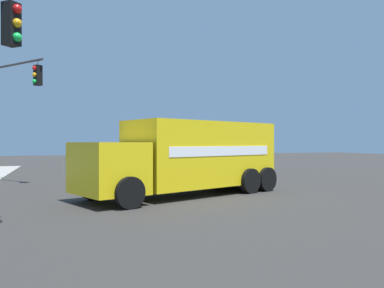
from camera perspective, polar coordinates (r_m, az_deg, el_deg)
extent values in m
plane|color=#33302D|center=(15.32, -2.20, -7.43)|extent=(100.00, 100.00, 0.00)
cube|color=yellow|center=(15.43, 1.51, -1.42)|extent=(4.48, 6.60, 2.49)
cube|color=yellow|center=(13.02, -12.28, -3.49)|extent=(2.93, 2.65, 1.70)
cube|color=black|center=(12.62, -15.70, -2.06)|extent=(1.91, 0.81, 0.88)
cube|color=#B2B2B7|center=(17.65, 8.72, -5.79)|extent=(2.22, 1.03, 0.21)
cube|color=white|center=(14.55, 4.70, -1.03)|extent=(1.91, 4.81, 0.36)
cube|color=white|center=(16.34, -1.34, -0.89)|extent=(1.91, 4.81, 0.36)
cylinder|color=black|center=(12.04, -9.24, -7.13)|extent=(0.63, 1.03, 1.00)
cylinder|color=black|center=(14.20, -14.48, -6.01)|extent=(0.63, 1.03, 1.00)
cylinder|color=black|center=(15.68, 8.59, -5.41)|extent=(0.63, 1.03, 1.00)
cylinder|color=black|center=(17.40, 2.37, -4.85)|extent=(0.63, 1.03, 1.00)
cylinder|color=black|center=(16.49, 10.98, -5.14)|extent=(0.63, 1.03, 1.00)
cylinder|color=black|center=(18.13, 4.81, -4.65)|extent=(0.63, 1.03, 1.00)
cube|color=black|center=(9.75, -25.17, 15.74)|extent=(0.42, 0.42, 0.95)
sphere|color=red|center=(9.70, -24.45, 17.75)|extent=(0.20, 0.20, 0.20)
sphere|color=#EFA314|center=(9.62, -24.44, 15.98)|extent=(0.20, 0.20, 0.20)
sphere|color=#19CC4C|center=(9.54, -24.44, 14.19)|extent=(0.20, 0.20, 0.20)
cylinder|color=#38383D|center=(21.28, -24.67, 10.68)|extent=(3.52, 2.72, 0.12)
cylinder|color=#38383D|center=(19.76, -21.84, 11.12)|extent=(0.03, 0.03, 0.25)
cube|color=black|center=(19.66, -21.84, 9.41)|extent=(0.42, 0.42, 0.95)
sphere|color=red|center=(19.61, -22.28, 10.36)|extent=(0.20, 0.20, 0.20)
sphere|color=#EFA314|center=(19.56, -22.28, 9.47)|extent=(0.20, 0.20, 0.20)
sphere|color=#19CC4C|center=(19.51, -22.28, 8.57)|extent=(0.20, 0.20, 0.20)
cube|color=white|center=(26.49, -5.66, -3.04)|extent=(2.08, 1.67, 0.50)
cube|color=white|center=(27.03, -2.44, -2.33)|extent=(2.10, 1.87, 1.10)
cube|color=black|center=(27.02, -2.44, -1.72)|extent=(1.92, 1.59, 0.48)
cube|color=white|center=(27.79, 1.10, -2.83)|extent=(2.12, 2.17, 0.55)
cylinder|color=black|center=(25.60, -4.65, -3.49)|extent=(0.31, 0.78, 0.76)
cylinder|color=black|center=(27.50, -6.07, -3.23)|extent=(0.31, 0.78, 0.76)
cylinder|color=black|center=(26.95, 2.25, -3.30)|extent=(0.31, 0.78, 0.76)
cylinder|color=black|center=(28.76, 0.45, -3.08)|extent=(0.31, 0.78, 0.76)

